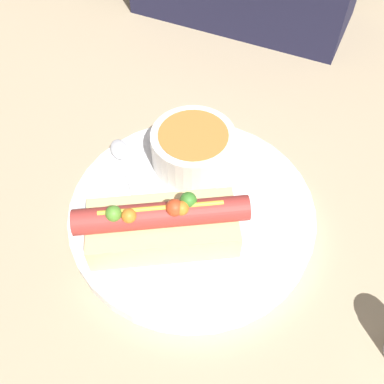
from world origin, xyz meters
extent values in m
plane|color=tan|center=(0.00, 0.00, 0.00)|extent=(4.00, 4.00, 0.00)
cylinder|color=white|center=(0.00, 0.00, 0.01)|extent=(0.28, 0.28, 0.02)
cube|color=#E5C17F|center=(-0.01, -0.05, 0.04)|extent=(0.17, 0.14, 0.03)
cylinder|color=#9E332D|center=(-0.01, -0.05, 0.06)|extent=(0.17, 0.11, 0.03)
sphere|color=orange|center=(0.01, -0.04, 0.07)|extent=(0.01, 0.01, 0.01)
sphere|color=#C63F1E|center=(0.00, -0.04, 0.07)|extent=(0.02, 0.02, 0.02)
sphere|color=#518C2D|center=(-0.05, -0.07, 0.07)|extent=(0.02, 0.02, 0.02)
sphere|color=#387A28|center=(-0.04, -0.07, 0.07)|extent=(0.01, 0.01, 0.01)
sphere|color=#387A28|center=(0.01, -0.03, 0.07)|extent=(0.02, 0.02, 0.02)
sphere|color=orange|center=(-0.04, -0.07, 0.07)|extent=(0.01, 0.01, 0.01)
cylinder|color=gold|center=(-0.01, -0.05, 0.07)|extent=(0.11, 0.07, 0.01)
cylinder|color=silver|center=(-0.03, 0.06, 0.04)|extent=(0.10, 0.10, 0.05)
cylinder|color=#C67533|center=(-0.03, 0.06, 0.06)|extent=(0.08, 0.08, 0.01)
cube|color=#B7B7BC|center=(-0.06, -0.02, 0.02)|extent=(0.09, 0.10, 0.00)
ellipsoid|color=#B7B7BC|center=(-0.12, 0.04, 0.02)|extent=(0.04, 0.04, 0.01)
camera|label=1|loc=(0.12, -0.26, 0.43)|focal=42.00mm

